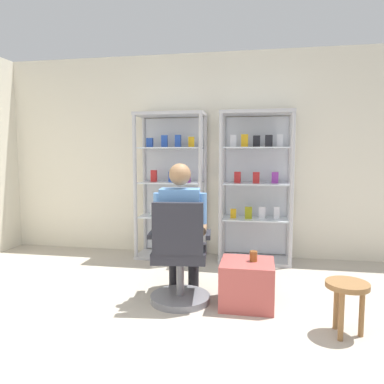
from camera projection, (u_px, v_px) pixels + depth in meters
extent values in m
plane|color=#B2A899|center=(154.00, 383.00, 2.23)|extent=(7.20, 7.20, 0.00)
cube|color=silver|center=(215.00, 156.00, 5.03)|extent=(6.00, 0.10, 2.70)
cylinder|color=#B7B7BC|center=(135.00, 187.00, 4.76)|extent=(0.05, 0.05, 1.90)
cylinder|color=#B7B7BC|center=(200.00, 188.00, 4.60)|extent=(0.05, 0.05, 1.90)
cylinder|color=#B7B7BC|center=(145.00, 185.00, 5.15)|extent=(0.05, 0.05, 1.90)
cylinder|color=#B7B7BC|center=(205.00, 185.00, 4.99)|extent=(0.05, 0.05, 1.90)
cube|color=#B7B7BC|center=(170.00, 114.00, 4.78)|extent=(0.90, 0.45, 0.04)
cube|color=#B7B7BC|center=(171.00, 255.00, 4.97)|extent=(0.90, 0.45, 0.04)
cube|color=silver|center=(175.00, 185.00, 5.09)|extent=(0.84, 0.02, 1.80)
cube|color=silver|center=(171.00, 216.00, 4.92)|extent=(0.82, 0.39, 0.02)
cube|color=silver|center=(153.00, 210.00, 5.00)|extent=(0.08, 0.05, 0.13)
cube|color=#268C4C|center=(164.00, 211.00, 4.92)|extent=(0.07, 0.05, 0.13)
cube|color=purple|center=(178.00, 210.00, 4.92)|extent=(0.07, 0.04, 0.15)
cube|color=#268C4C|center=(192.00, 210.00, 4.91)|extent=(0.09, 0.04, 0.14)
cube|color=silver|center=(171.00, 182.00, 4.87)|extent=(0.82, 0.39, 0.02)
cube|color=red|center=(154.00, 176.00, 4.90)|extent=(0.08, 0.05, 0.15)
cube|color=#264CB2|center=(172.00, 177.00, 4.90)|extent=(0.09, 0.06, 0.13)
cube|color=purple|center=(187.00, 176.00, 4.78)|extent=(0.08, 0.05, 0.15)
cube|color=silver|center=(171.00, 148.00, 4.82)|extent=(0.82, 0.39, 0.02)
cube|color=#264CB2|center=(150.00, 143.00, 4.85)|extent=(0.09, 0.05, 0.12)
cube|color=#264CB2|center=(164.00, 141.00, 4.83)|extent=(0.08, 0.05, 0.16)
cube|color=#264CB2|center=(178.00, 141.00, 4.80)|extent=(0.08, 0.05, 0.16)
cube|color=gold|center=(191.00, 142.00, 4.80)|extent=(0.08, 0.04, 0.14)
cylinder|color=#B7B7BC|center=(220.00, 189.00, 4.56)|extent=(0.05, 0.05, 1.90)
cylinder|color=#B7B7BC|center=(292.00, 190.00, 4.40)|extent=(0.05, 0.05, 1.90)
cylinder|color=#B7B7BC|center=(224.00, 186.00, 4.95)|extent=(0.05, 0.05, 1.90)
cylinder|color=#B7B7BC|center=(289.00, 187.00, 4.80)|extent=(0.05, 0.05, 1.90)
cube|color=#B7B7BC|center=(257.00, 113.00, 4.58)|extent=(0.90, 0.45, 0.04)
cube|color=#B7B7BC|center=(254.00, 260.00, 4.77)|extent=(0.90, 0.45, 0.04)
cube|color=silver|center=(256.00, 186.00, 4.89)|extent=(0.84, 0.02, 1.80)
cube|color=silver|center=(255.00, 219.00, 4.72)|extent=(0.82, 0.39, 0.02)
cube|color=gold|center=(233.00, 213.00, 4.72)|extent=(0.08, 0.04, 0.12)
cube|color=#999919|center=(248.00, 213.00, 4.69)|extent=(0.09, 0.05, 0.15)
cube|color=silver|center=(262.00, 213.00, 4.67)|extent=(0.08, 0.04, 0.15)
cube|color=silver|center=(277.00, 213.00, 4.65)|extent=(0.08, 0.05, 0.16)
cube|color=silver|center=(256.00, 184.00, 4.67)|extent=(0.82, 0.39, 0.02)
cube|color=red|center=(237.00, 177.00, 4.72)|extent=(0.08, 0.05, 0.14)
cube|color=red|center=(256.00, 178.00, 4.64)|extent=(0.08, 0.04, 0.14)
cube|color=purple|center=(275.00, 178.00, 4.65)|extent=(0.09, 0.04, 0.14)
cube|color=silver|center=(256.00, 148.00, 4.63)|extent=(0.82, 0.39, 0.02)
cube|color=silver|center=(233.00, 141.00, 4.62)|extent=(0.08, 0.05, 0.15)
cube|color=gold|center=(245.00, 141.00, 4.63)|extent=(0.09, 0.03, 0.16)
cube|color=black|center=(256.00, 141.00, 4.62)|extent=(0.09, 0.05, 0.14)
cube|color=black|center=(269.00, 141.00, 4.56)|extent=(0.09, 0.06, 0.15)
cube|color=silver|center=(280.00, 141.00, 4.59)|extent=(0.08, 0.03, 0.16)
cylinder|color=slate|center=(180.00, 298.00, 3.47)|extent=(0.56, 0.56, 0.06)
cylinder|color=slate|center=(180.00, 277.00, 3.45)|extent=(0.07, 0.07, 0.41)
cube|color=#26262D|center=(180.00, 253.00, 3.43)|extent=(0.53, 0.53, 0.10)
cube|color=#26262D|center=(178.00, 229.00, 3.19)|extent=(0.45, 0.13, 0.45)
cube|color=#26262D|center=(208.00, 234.00, 3.40)|extent=(0.08, 0.30, 0.04)
cube|color=#26262D|center=(152.00, 234.00, 3.43)|extent=(0.08, 0.30, 0.04)
cylinder|color=black|center=(192.00, 238.00, 3.61)|extent=(0.19, 0.41, 0.14)
cylinder|color=black|center=(193.00, 260.00, 3.84)|extent=(0.11, 0.11, 0.56)
cylinder|color=black|center=(172.00, 238.00, 3.62)|extent=(0.19, 0.41, 0.14)
cylinder|color=black|center=(174.00, 260.00, 3.85)|extent=(0.11, 0.11, 0.56)
cube|color=#598CCC|center=(180.00, 216.00, 3.39)|extent=(0.38, 0.26, 0.50)
sphere|color=#99704C|center=(180.00, 174.00, 3.36)|extent=(0.20, 0.20, 0.20)
cylinder|color=#598CCC|center=(202.00, 208.00, 3.37)|extent=(0.09, 0.09, 0.28)
cylinder|color=#99704C|center=(203.00, 228.00, 3.58)|extent=(0.12, 0.31, 0.08)
cylinder|color=#598CCC|center=(158.00, 208.00, 3.40)|extent=(0.09, 0.09, 0.28)
cylinder|color=#99704C|center=(161.00, 228.00, 3.60)|extent=(0.12, 0.31, 0.08)
cube|color=#B24C47|center=(247.00, 283.00, 3.37)|extent=(0.48, 0.47, 0.41)
cylinder|color=brown|center=(253.00, 256.00, 3.35)|extent=(0.07, 0.07, 0.09)
cylinder|color=olive|center=(347.00, 285.00, 2.79)|extent=(0.32, 0.32, 0.04)
cylinder|color=olive|center=(362.00, 312.00, 2.79)|extent=(0.04, 0.04, 0.37)
cylinder|color=olive|center=(336.00, 306.00, 2.91)|extent=(0.04, 0.04, 0.37)
cylinder|color=olive|center=(341.00, 316.00, 2.73)|extent=(0.04, 0.04, 0.37)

